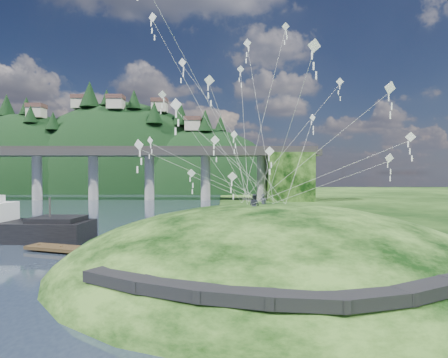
{
  "coord_description": "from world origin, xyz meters",
  "views": [
    {
      "loc": [
        3.95,
        -26.26,
        7.56
      ],
      "look_at": [
        4.0,
        6.0,
        7.0
      ],
      "focal_mm": 28.0,
      "sensor_mm": 36.0,
      "label": 1
    }
  ],
  "objects": [
    {
      "name": "ground",
      "position": [
        0.0,
        0.0,
        0.0
      ],
      "size": [
        320.0,
        320.0,
        0.0
      ],
      "primitive_type": "plane",
      "color": "black",
      "rests_on": "ground"
    },
    {
      "name": "wooden_dock",
      "position": [
        -8.97,
        6.02,
        0.39
      ],
      "size": [
        12.45,
        5.61,
        0.89
      ],
      "color": "#362716",
      "rests_on": "ground"
    },
    {
      "name": "bridge",
      "position": [
        -26.46,
        70.07,
        9.7
      ],
      "size": [
        160.0,
        11.0,
        15.0
      ],
      "color": "#2D2B2B",
      "rests_on": "ground"
    },
    {
      "name": "footpath",
      "position": [
        7.46,
        -9.74,
        2.08
      ],
      "size": [
        22.29,
        5.84,
        0.83
      ],
      "color": "black",
      "rests_on": "ground"
    },
    {
      "name": "kite_flyers",
      "position": [
        6.62,
        1.76,
        5.88
      ],
      "size": [
        1.8,
        2.36,
        1.87
      ],
      "color": "#282C36",
      "rests_on": "ground"
    },
    {
      "name": "far_ridge",
      "position": [
        -43.58,
        122.17,
        -7.44
      ],
      "size": [
        153.0,
        70.0,
        94.5
      ],
      "color": "black",
      "rests_on": "ground"
    },
    {
      "name": "grass_hill",
      "position": [
        8.0,
        2.0,
        -1.5
      ],
      "size": [
        36.0,
        32.0,
        13.0
      ],
      "color": "black",
      "rests_on": "ground"
    },
    {
      "name": "work_barge",
      "position": [
        -20.68,
        12.53,
        1.64
      ],
      "size": [
        19.02,
        6.16,
        6.57
      ],
      "color": "black",
      "rests_on": "ground"
    },
    {
      "name": "kite_swarm",
      "position": [
        5.47,
        3.88,
        13.86
      ],
      "size": [
        20.23,
        17.82,
        16.58
      ],
      "color": "white",
      "rests_on": "ground"
    }
  ]
}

